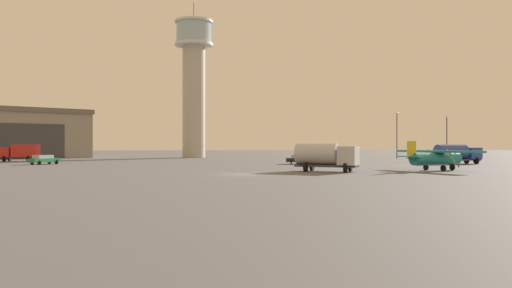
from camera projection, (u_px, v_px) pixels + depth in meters
name	position (u px, v px, depth m)	size (l,w,h in m)	color
ground_plane	(242.00, 174.00, 48.61)	(400.00, 400.00, 0.00)	#545456
control_tower	(194.00, 77.00, 111.09)	(8.35, 8.35, 34.19)	#B2AD9E
hangar	(13.00, 134.00, 108.17)	(34.57, 33.05, 10.43)	gray
airplane_teal	(435.00, 157.00, 55.30)	(8.46, 10.62, 3.25)	teal
truck_box_red	(21.00, 152.00, 85.68)	(6.20, 3.18, 2.88)	#38383D
truck_fuel_tanker_blue	(457.00, 153.00, 74.37)	(7.42, 4.12, 2.88)	#38383D
truck_fuel_tanker_silver	(326.00, 156.00, 53.64)	(6.93, 5.16, 3.04)	#38383D
car_green	(44.00, 159.00, 72.98)	(3.88, 4.60, 1.37)	#287A42
car_black	(301.00, 159.00, 74.48)	(4.72, 2.69, 1.37)	black
light_post_east	(397.00, 131.00, 100.78)	(0.44, 0.44, 9.34)	#38383D
light_post_north	(447.00, 133.00, 91.38)	(0.44, 0.44, 8.15)	#38383D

